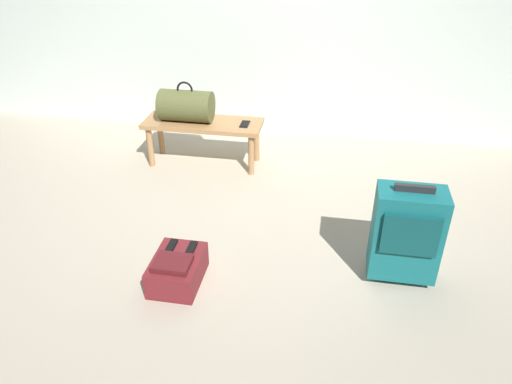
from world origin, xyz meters
The scene contains 6 objects.
ground_plane centered at (0.00, 0.00, 0.00)m, with size 6.60×6.60×0.00m, color #B2A893.
bench centered at (-0.41, 0.77, 0.33)m, with size 1.00×0.36×0.39m.
duffel_bag_olive centered at (-0.54, 0.77, 0.52)m, with size 0.44×0.26×0.34m.
cell_phone centered at (-0.05, 0.76, 0.40)m, with size 0.07×0.14×0.01m.
suitcase_upright_teal centered at (1.15, -0.51, 0.33)m, with size 0.39×0.25×0.65m.
backpack_maroon centered at (-0.16, -0.78, 0.09)m, with size 0.28×0.38×0.21m.
Camera 1 is at (0.69, -2.87, 1.94)m, focal length 33.62 mm.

